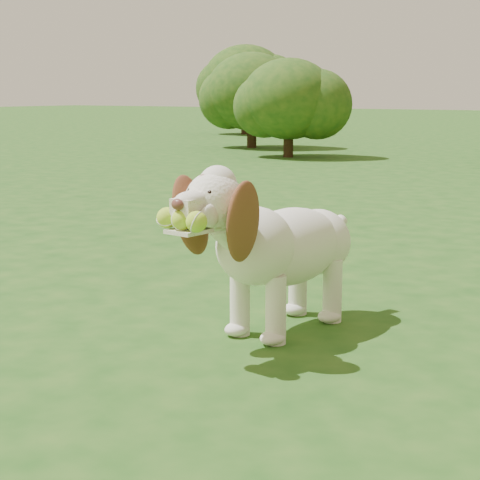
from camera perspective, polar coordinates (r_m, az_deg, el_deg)
The scene contains 5 objects.
ground at distance 2.83m, azimuth 8.57°, elevation -9.67°, with size 80.00×80.00×0.00m, color #1A4914.
dog at distance 3.22m, azimuth 2.51°, elevation -0.14°, with size 0.44×1.09×0.71m.
shrub_a at distance 12.08m, azimuth 3.49°, elevation 9.97°, with size 1.41×1.41×1.46m.
shrub_e at distance 14.11m, azimuth 0.85°, elevation 10.50°, with size 1.59×1.59×1.64m.
shrub_g at distance 18.61m, azimuth 0.40°, elevation 11.20°, with size 1.95×1.95×2.02m.
Camera 1 is at (1.06, -2.44, 0.97)m, focal length 60.00 mm.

